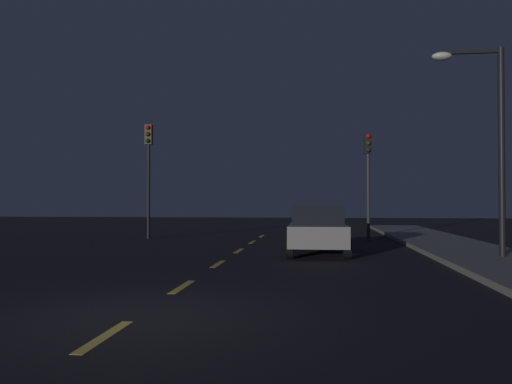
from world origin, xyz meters
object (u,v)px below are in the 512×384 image
object	(u,v)px
traffic_signal_left	(149,159)
street_lamp_right	(488,129)
car_stopped_ahead	(318,230)
traffic_signal_right	(368,165)

from	to	relation	value
traffic_signal_left	street_lamp_right	size ratio (longest dim) A/B	0.86
traffic_signal_left	car_stopped_ahead	xyz separation A→B (m)	(7.58, -6.10, -2.83)
traffic_signal_right	street_lamp_right	world-z (taller)	street_lamp_right
traffic_signal_right	traffic_signal_left	bearing A→B (deg)	179.99
car_stopped_ahead	street_lamp_right	xyz separation A→B (m)	(4.78, -1.49, 2.94)
traffic_signal_left	street_lamp_right	xyz separation A→B (m)	(12.36, -7.59, 0.11)
traffic_signal_left	street_lamp_right	bearing A→B (deg)	-31.54
car_stopped_ahead	traffic_signal_right	bearing A→B (deg)	70.26
traffic_signal_left	traffic_signal_right	xyz separation A→B (m)	(9.77, -0.00, -0.34)
traffic_signal_right	car_stopped_ahead	distance (m)	6.94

